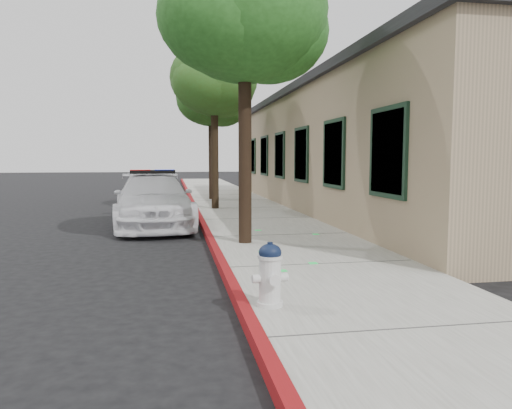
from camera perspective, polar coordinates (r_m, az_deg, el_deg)
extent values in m
plane|color=black|center=(7.60, -4.09, -8.54)|extent=(120.00, 120.00, 0.00)
cube|color=gray|center=(10.74, 2.80, -3.98)|extent=(3.20, 60.00, 0.15)
cube|color=maroon|center=(10.51, -5.44, -4.17)|extent=(0.14, 60.00, 0.16)
cube|color=tan|center=(17.95, 14.65, 5.82)|extent=(7.00, 20.00, 4.00)
cube|color=black|center=(18.09, 14.82, 12.54)|extent=(7.30, 20.30, 0.24)
cube|color=black|center=(9.20, 15.29, 5.98)|extent=(0.08, 1.48, 1.68)
cube|color=black|center=(11.99, 9.16, 5.94)|extent=(0.08, 1.48, 1.68)
cube|color=black|center=(14.86, 5.37, 5.88)|extent=(0.08, 1.48, 1.68)
cube|color=black|center=(17.77, 2.81, 5.83)|extent=(0.08, 1.48, 1.68)
cube|color=black|center=(20.71, 0.98, 5.78)|extent=(0.08, 1.48, 1.68)
cube|color=black|center=(23.66, -0.40, 5.75)|extent=(0.08, 1.48, 1.68)
cube|color=black|center=(26.62, -1.47, 5.71)|extent=(0.08, 1.48, 1.68)
imported|color=white|center=(13.27, -12.05, 0.48)|extent=(2.34, 5.02, 1.42)
cube|color=black|center=(13.22, -12.12, 3.80)|extent=(1.22, 0.37, 0.10)
cube|color=red|center=(13.22, -13.51, 3.79)|extent=(0.54, 0.28, 0.11)
cube|color=#0C1DD0|center=(13.24, -10.73, 3.85)|extent=(0.54, 0.28, 0.11)
cylinder|color=silver|center=(5.65, 1.65, -11.61)|extent=(0.31, 0.31, 0.05)
cylinder|color=silver|center=(5.58, 1.66, -8.90)|extent=(0.25, 0.25, 0.50)
cylinder|color=silver|center=(5.52, 1.67, -6.22)|extent=(0.29, 0.29, 0.04)
ellipsoid|color=black|center=(5.51, 1.67, -5.67)|extent=(0.26, 0.26, 0.20)
cylinder|color=black|center=(5.49, 1.67, -4.75)|extent=(0.06, 0.06, 0.05)
cylinder|color=silver|center=(5.53, 0.11, -8.78)|extent=(0.12, 0.11, 0.10)
cylinder|color=silver|center=(5.61, 3.19, -8.57)|extent=(0.12, 0.11, 0.10)
cylinder|color=silver|center=(5.42, 2.11, -8.87)|extent=(0.13, 0.12, 0.13)
cylinder|color=black|center=(9.60, -1.31, 6.17)|extent=(0.26, 0.26, 3.61)
ellipsoid|color=#21541A|center=(10.01, -1.35, 21.87)|extent=(3.21, 3.21, 2.73)
ellipsoid|color=#21541A|center=(10.26, 1.52, 19.71)|extent=(2.41, 2.41, 2.05)
ellipsoid|color=#21541A|center=(9.65, -3.78, 21.24)|extent=(2.51, 2.51, 2.13)
cylinder|color=black|center=(16.34, -4.89, 5.66)|extent=(0.25, 0.25, 3.49)
ellipsoid|color=#305219|center=(16.56, -4.96, 14.67)|extent=(2.92, 2.92, 2.49)
ellipsoid|color=#305219|center=(16.94, -4.26, 13.50)|extent=(2.36, 2.36, 2.00)
ellipsoid|color=#305219|center=(16.19, -5.84, 14.20)|extent=(2.26, 2.26, 1.92)
cylinder|color=black|center=(20.19, -5.26, 5.43)|extent=(0.25, 0.25, 3.36)
ellipsoid|color=#2D4C17|center=(20.35, -5.32, 12.62)|extent=(2.88, 2.88, 2.45)
ellipsoid|color=#2D4C17|center=(20.58, -4.04, 11.74)|extent=(2.21, 2.21, 1.88)
ellipsoid|color=#2D4C17|center=(20.00, -6.03, 12.19)|extent=(2.31, 2.31, 1.96)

